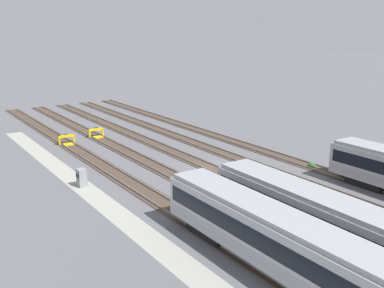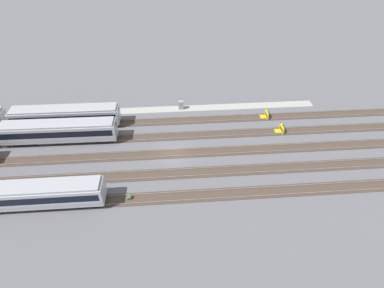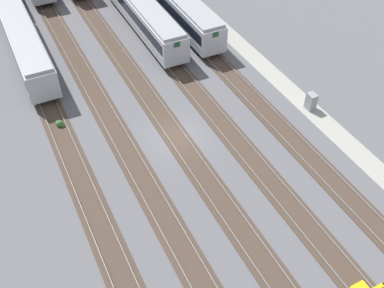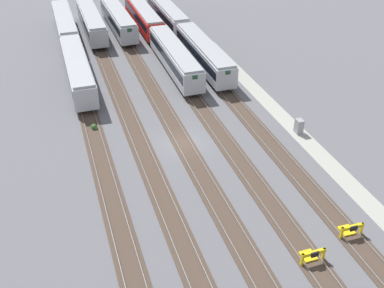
{
  "view_description": "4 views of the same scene",
  "coord_description": "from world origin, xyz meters",
  "px_view_note": "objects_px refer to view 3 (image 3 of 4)",
  "views": [
    {
      "loc": [
        34.76,
        -25.6,
        13.71
      ],
      "look_at": [
        -2.98,
        0.0,
        1.8
      ],
      "focal_mm": 42.0,
      "sensor_mm": 36.0,
      "label": 1
    },
    {
      "loc": [
        -0.43,
        34.72,
        31.17
      ],
      "look_at": [
        -2.98,
        0.0,
        1.8
      ],
      "focal_mm": 28.0,
      "sensor_mm": 36.0,
      "label": 2
    },
    {
      "loc": [
        -25.66,
        11.3,
        25.93
      ],
      "look_at": [
        -2.98,
        0.0,
        1.8
      ],
      "focal_mm": 42.0,
      "sensor_mm": 36.0,
      "label": 3
    },
    {
      "loc": [
        -37.75,
        11.46,
        25.89
      ],
      "look_at": [
        -2.98,
        0.0,
        1.8
      ],
      "focal_mm": 42.0,
      "sensor_mm": 36.0,
      "label": 4
    }
  ],
  "objects_px": {
    "subway_car_front_row_centre": "(178,6)",
    "subway_car_back_row_rightmost": "(144,14)",
    "weed_clump": "(60,124)",
    "subway_car_back_row_centre": "(24,42)",
    "electrical_cabinet": "(311,101)"
  },
  "relations": [
    {
      "from": "subway_car_back_row_rightmost",
      "to": "subway_car_front_row_centre",
      "type": "bearing_deg",
      "value": -90.0
    },
    {
      "from": "subway_car_back_row_centre",
      "to": "electrical_cabinet",
      "type": "distance_m",
      "value": 29.07
    },
    {
      "from": "subway_car_back_row_centre",
      "to": "weed_clump",
      "type": "height_order",
      "value": "subway_car_back_row_centre"
    },
    {
      "from": "subway_car_back_row_rightmost",
      "to": "weed_clump",
      "type": "xyz_separation_m",
      "value": [
        -12.0,
        12.86,
        -1.8
      ]
    },
    {
      "from": "subway_car_front_row_centre",
      "to": "subway_car_back_row_rightmost",
      "type": "distance_m",
      "value": 4.23
    },
    {
      "from": "weed_clump",
      "to": "subway_car_front_row_centre",
      "type": "bearing_deg",
      "value": -54.93
    },
    {
      "from": "subway_car_front_row_centre",
      "to": "subway_car_back_row_rightmost",
      "type": "height_order",
      "value": "same"
    },
    {
      "from": "subway_car_back_row_rightmost",
      "to": "weed_clump",
      "type": "height_order",
      "value": "subway_car_back_row_rightmost"
    },
    {
      "from": "electrical_cabinet",
      "to": "subway_car_back_row_rightmost",
      "type": "bearing_deg",
      "value": 22.46
    },
    {
      "from": "subway_car_back_row_centre",
      "to": "subway_car_back_row_rightmost",
      "type": "bearing_deg",
      "value": -90.0
    },
    {
      "from": "subway_car_front_row_centre",
      "to": "electrical_cabinet",
      "type": "xyz_separation_m",
      "value": [
        -19.78,
        -3.95,
        -1.24
      ]
    },
    {
      "from": "subway_car_front_row_centre",
      "to": "subway_car_back_row_centre",
      "type": "height_order",
      "value": "same"
    },
    {
      "from": "subway_car_front_row_centre",
      "to": "weed_clump",
      "type": "height_order",
      "value": "subway_car_front_row_centre"
    },
    {
      "from": "subway_car_back_row_rightmost",
      "to": "weed_clump",
      "type": "relative_size",
      "value": 19.59
    },
    {
      "from": "electrical_cabinet",
      "to": "subway_car_front_row_centre",
      "type": "bearing_deg",
      "value": 11.29
    }
  ]
}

